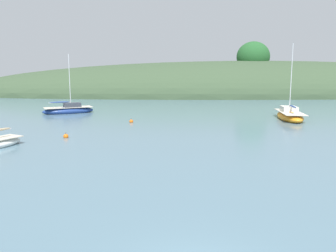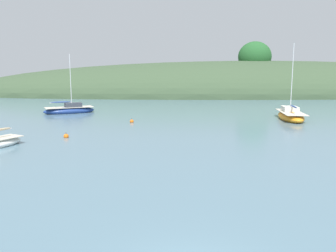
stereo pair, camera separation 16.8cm
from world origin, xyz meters
name	(u,v)px [view 1 (the left image)]	position (x,y,z in m)	size (l,w,h in m)	color
far_shoreline_hill	(258,94)	(25.12, 77.79, 0.07)	(150.00, 36.00, 21.32)	#384C33
sailboat_yellow_far	(290,116)	(15.16, 32.00, 0.45)	(3.74, 7.95, 9.28)	orange
sailboat_white_near	(69,110)	(-13.04, 39.29, 0.42)	(7.28, 4.98, 8.30)	navy
mooring_buoy_channel	(131,121)	(-3.79, 30.15, 0.12)	(0.44, 0.44, 0.54)	orange
mooring_buoy_inner	(66,136)	(-8.89, 21.35, 0.12)	(0.44, 0.44, 0.54)	orange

